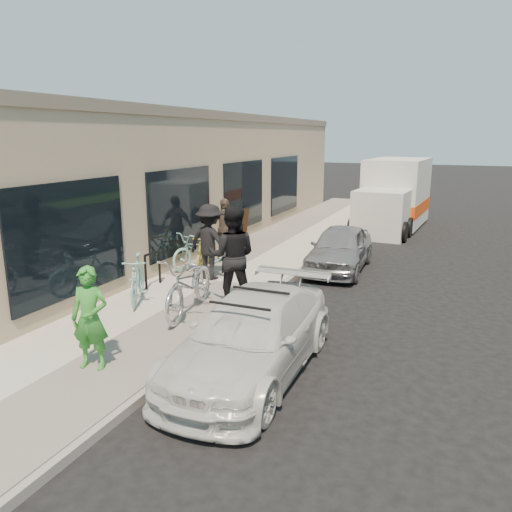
% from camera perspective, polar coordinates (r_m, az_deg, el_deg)
% --- Properties ---
extents(ground, '(120.00, 120.00, 0.00)m').
position_cam_1_polar(ground, '(8.65, -2.10, -10.41)').
color(ground, black).
rests_on(ground, ground).
extents(sidewalk, '(3.00, 34.00, 0.15)m').
position_cam_1_polar(sidewalk, '(11.99, -4.71, -3.15)').
color(sidewalk, '#B7B4A5').
rests_on(sidewalk, ground).
extents(curb, '(0.12, 34.00, 0.13)m').
position_cam_1_polar(curb, '(11.38, 2.25, -4.08)').
color(curb, gray).
rests_on(curb, ground).
extents(storefront, '(3.60, 20.00, 4.22)m').
position_cam_1_polar(storefront, '(17.47, -6.72, 8.92)').
color(storefront, tan).
rests_on(storefront, ground).
extents(bike_rack, '(0.08, 0.57, 0.79)m').
position_cam_1_polar(bike_rack, '(11.63, -11.75, -1.08)').
color(bike_rack, black).
rests_on(bike_rack, sidewalk).
extents(sandwich_board, '(0.75, 0.76, 1.12)m').
position_cam_1_polar(sandwich_board, '(15.69, -2.53, 3.32)').
color(sandwich_board, black).
rests_on(sandwich_board, sidewalk).
extents(sedan_white, '(1.69, 4.08, 1.22)m').
position_cam_1_polar(sedan_white, '(7.58, -0.46, -9.12)').
color(sedan_white, silver).
rests_on(sedan_white, ground).
extents(sedan_silver, '(1.55, 3.54, 1.19)m').
position_cam_1_polar(sedan_silver, '(13.48, 9.57, 0.87)').
color(sedan_silver, gray).
rests_on(sedan_silver, ground).
extents(moving_truck, '(2.33, 5.49, 2.64)m').
position_cam_1_polar(moving_truck, '(20.14, 15.49, 6.41)').
color(moving_truck, silver).
rests_on(moving_truck, ground).
extents(tandem_bike, '(1.12, 2.32, 1.17)m').
position_cam_1_polar(tandem_bike, '(9.71, -7.55, -3.19)').
color(tandem_bike, '#BDBDC0').
rests_on(tandem_bike, sidewalk).
extents(woman_rider, '(0.64, 0.49, 1.55)m').
position_cam_1_polar(woman_rider, '(7.72, -18.44, -6.75)').
color(woman_rider, '#328A2E').
rests_on(woman_rider, sidewalk).
extents(man_standing, '(1.18, 1.04, 2.03)m').
position_cam_1_polar(man_standing, '(10.00, -2.74, -0.02)').
color(man_standing, black).
rests_on(man_standing, sidewalk).
extents(cruiser_bike_a, '(1.15, 1.65, 0.98)m').
position_cam_1_polar(cruiser_bike_a, '(10.62, -13.42, -2.53)').
color(cruiser_bike_a, '#86C8BE').
rests_on(cruiser_bike_a, sidewalk).
extents(cruiser_bike_b, '(1.13, 1.95, 0.97)m').
position_cam_1_polar(cruiser_bike_b, '(13.09, -6.45, 0.77)').
color(cruiser_bike_b, '#86C8BE').
rests_on(cruiser_bike_b, sidewalk).
extents(cruiser_bike_c, '(0.88, 1.58, 0.92)m').
position_cam_1_polar(cruiser_bike_c, '(12.98, -6.01, 0.56)').
color(cruiser_bike_c, gold).
rests_on(cruiser_bike_c, sidewalk).
extents(bystander_a, '(1.26, 0.86, 1.81)m').
position_cam_1_polar(bystander_a, '(11.92, -5.30, 1.61)').
color(bystander_a, black).
rests_on(bystander_a, sidewalk).
extents(bystander_b, '(1.04, 0.49, 1.72)m').
position_cam_1_polar(bystander_b, '(13.74, -3.62, 3.04)').
color(bystander_b, brown).
rests_on(bystander_b, sidewalk).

